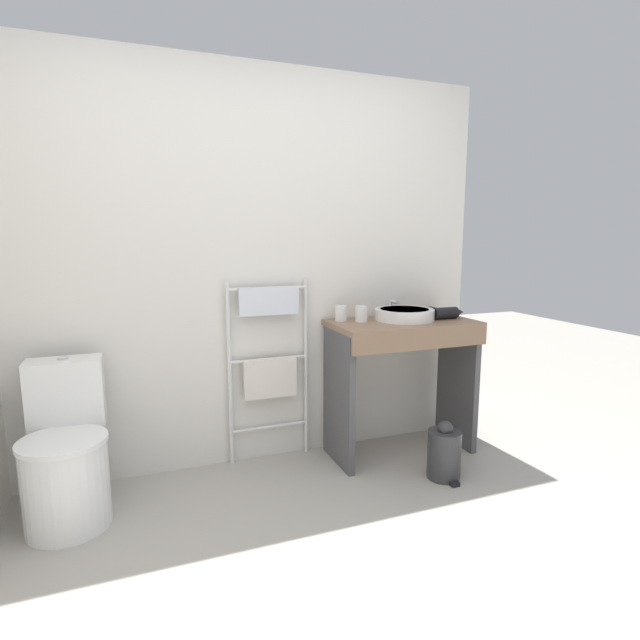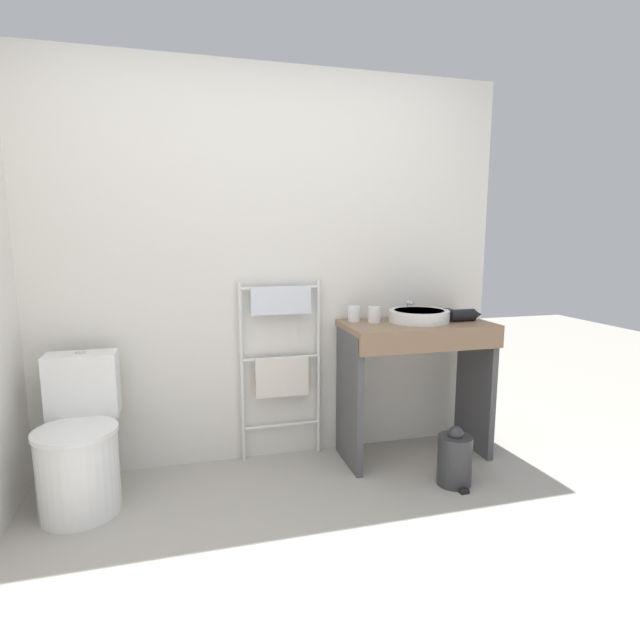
# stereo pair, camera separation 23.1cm
# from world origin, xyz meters

# --- Properties ---
(ground_plane) EXTENTS (12.00, 12.00, 0.00)m
(ground_plane) POSITION_xyz_m (0.00, 0.00, 0.00)
(ground_plane) COLOR #A8A399
(wall_back) EXTENTS (2.98, 0.12, 2.37)m
(wall_back) POSITION_xyz_m (0.00, 1.60, 1.19)
(wall_back) COLOR silver
(wall_back) RESTS_ON ground_plane
(toilet) EXTENTS (0.40, 0.55, 0.78)m
(toilet) POSITION_xyz_m (-1.05, 1.18, 0.32)
(toilet) COLOR white
(toilet) RESTS_ON ground_plane
(towel_radiator) EXTENTS (0.51, 0.06, 1.13)m
(towel_radiator) POSITION_xyz_m (0.07, 1.49, 0.70)
(towel_radiator) COLOR silver
(towel_radiator) RESTS_ON ground_plane
(vanity_counter) EXTENTS (0.91, 0.48, 0.87)m
(vanity_counter) POSITION_xyz_m (0.88, 1.28, 0.58)
(vanity_counter) COLOR #84664C
(vanity_counter) RESTS_ON ground_plane
(sink_basin) EXTENTS (0.38, 0.38, 0.07)m
(sink_basin) POSITION_xyz_m (0.91, 1.33, 0.90)
(sink_basin) COLOR white
(sink_basin) RESTS_ON vanity_counter
(faucet) EXTENTS (0.02, 0.10, 0.11)m
(faucet) POSITION_xyz_m (0.91, 1.49, 0.94)
(faucet) COLOR silver
(faucet) RESTS_ON vanity_counter
(cup_near_wall) EXTENTS (0.07, 0.07, 0.10)m
(cup_near_wall) POSITION_xyz_m (0.52, 1.44, 0.91)
(cup_near_wall) COLOR white
(cup_near_wall) RESTS_ON vanity_counter
(cup_near_edge) EXTENTS (0.08, 0.08, 0.10)m
(cup_near_edge) POSITION_xyz_m (0.63, 1.37, 0.92)
(cup_near_edge) COLOR white
(cup_near_edge) RESTS_ON vanity_counter
(hair_dryer) EXTENTS (0.22, 0.18, 0.08)m
(hair_dryer) POSITION_xyz_m (1.18, 1.28, 0.90)
(hair_dryer) COLOR black
(hair_dryer) RESTS_ON vanity_counter
(trash_bin) EXTENTS (0.19, 0.23, 0.34)m
(trash_bin) POSITION_xyz_m (0.94, 0.89, 0.15)
(trash_bin) COLOR #333335
(trash_bin) RESTS_ON ground_plane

